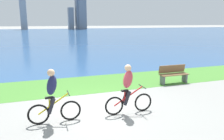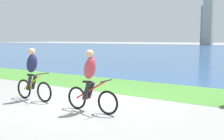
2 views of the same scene
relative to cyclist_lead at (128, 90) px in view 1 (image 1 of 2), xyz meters
name	(u,v)px [view 1 (image 1 of 2)]	position (x,y,z in m)	size (l,w,h in m)	color
ground_plane	(99,108)	(-0.81, 0.76, -0.84)	(300.00, 300.00, 0.00)	gray
grass_strip_bayside	(81,84)	(-0.81, 3.98, -0.83)	(120.00, 3.17, 0.01)	#478433
bay_water_surface	(44,35)	(-0.81, 49.49, -0.83)	(300.00, 87.84, 0.00)	#2D568C
cyclist_lead	(128,90)	(0.00, 0.00, 0.00)	(1.70, 0.52, 1.68)	black
cyclist_trailing	(53,97)	(-2.42, 0.08, 0.00)	(1.61, 0.52, 1.68)	black
bench_near_path	(173,74)	(3.66, 2.80, -0.39)	(1.50, 0.47, 0.90)	brown
city_skyline_far_shore	(44,7)	(1.52, 87.63, 7.82)	(40.22, 5.30, 22.46)	#8C939E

